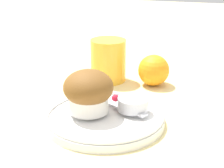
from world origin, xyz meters
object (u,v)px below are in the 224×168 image
at_px(muffin, 89,91).
at_px(orange_fruit, 154,70).
at_px(juice_glass, 108,60).
at_px(butter_knife, 107,102).

bearing_deg(muffin, orange_fruit, 68.92).
distance_m(orange_fruit, juice_glass, 0.11).
relative_size(butter_knife, juice_glass, 1.77).
bearing_deg(orange_fruit, juice_glass, 178.50).
distance_m(muffin, butter_knife, 0.06).
xyz_separation_m(butter_knife, orange_fruit, (0.06, 0.17, 0.01)).
bearing_deg(muffin, butter_knife, 63.93).
height_order(muffin, orange_fruit, muffin).
height_order(muffin, juice_glass, same).
relative_size(muffin, butter_knife, 0.51).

